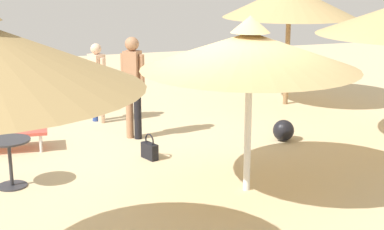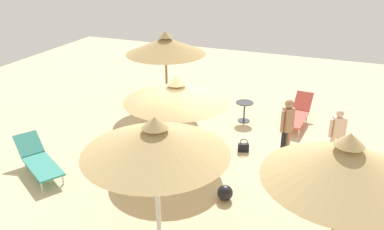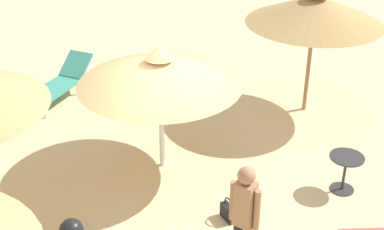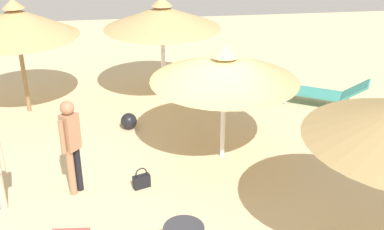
{
  "view_description": "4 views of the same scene",
  "coord_description": "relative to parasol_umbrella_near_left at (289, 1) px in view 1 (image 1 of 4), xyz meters",
  "views": [
    {
      "loc": [
        2.82,
        7.32,
        3.02
      ],
      "look_at": [
        0.52,
        0.38,
        1.1
      ],
      "focal_mm": 54.63,
      "sensor_mm": 36.0,
      "label": 1
    },
    {
      "loc": [
        -9.36,
        -3.61,
        5.59
      ],
      "look_at": [
        -0.13,
        0.07,
        1.29
      ],
      "focal_mm": 37.51,
      "sensor_mm": 36.0,
      "label": 2
    },
    {
      "loc": [
        -0.65,
        -7.92,
        5.66
      ],
      "look_at": [
        0.27,
        0.08,
        1.24
      ],
      "focal_mm": 50.68,
      "sensor_mm": 36.0,
      "label": 3
    },
    {
      "loc": [
        8.19,
        -1.23,
        4.99
      ],
      "look_at": [
        0.42,
        -0.23,
        1.28
      ],
      "focal_mm": 44.97,
      "sensor_mm": 36.0,
      "label": 4
    }
  ],
  "objects": [
    {
      "name": "ground",
      "position": [
        3.03,
        3.85,
        -2.27
      ],
      "size": [
        24.0,
        24.0,
        0.1
      ],
      "primitive_type": "cube",
      "color": "beige"
    },
    {
      "name": "parasol_umbrella_near_left",
      "position": [
        0.0,
        0.0,
        0.0
      ],
      "size": [
        2.82,
        2.82,
        2.76
      ],
      "color": "olive",
      "rests_on": "ground"
    },
    {
      "name": "parasol_umbrella_edge",
      "position": [
        2.8,
        4.32,
        -0.3
      ],
      "size": [
        2.86,
        2.86,
        2.36
      ],
      "color": "white",
      "rests_on": "ground"
    },
    {
      "name": "person_standing_far_left",
      "position": [
        4.13,
        0.19,
        -1.35
      ],
      "size": [
        0.33,
        0.43,
        1.53
      ],
      "color": "navy",
      "rests_on": "ground"
    },
    {
      "name": "person_standing_back",
      "position": [
        3.72,
        1.47,
        -1.19
      ],
      "size": [
        0.36,
        0.34,
        1.79
      ],
      "color": "#A57554",
      "rests_on": "ground"
    },
    {
      "name": "handbag",
      "position": [
        3.73,
        2.65,
        -2.07
      ],
      "size": [
        0.23,
        0.34,
        0.41
      ],
      "color": "black",
      "rests_on": "ground"
    },
    {
      "name": "side_table_round",
      "position": [
        5.84,
        3.19,
        -1.75
      ],
      "size": [
        0.59,
        0.59,
        0.68
      ],
      "color": "#2D2D33",
      "rests_on": "ground"
    },
    {
      "name": "beach_ball",
      "position": [
        1.29,
        2.44,
        -2.03
      ],
      "size": [
        0.37,
        0.37,
        0.37
      ],
      "primitive_type": "sphere",
      "color": "black",
      "rests_on": "ground"
    }
  ]
}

